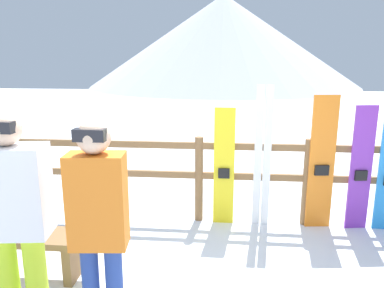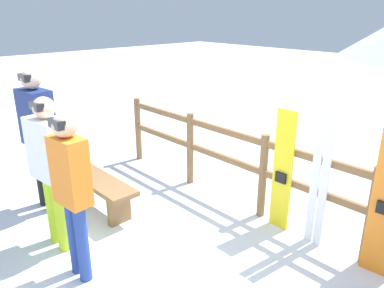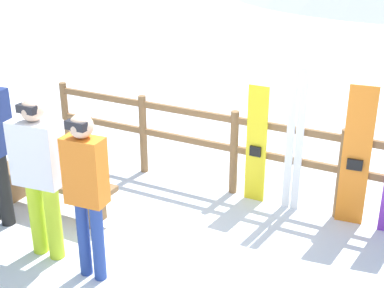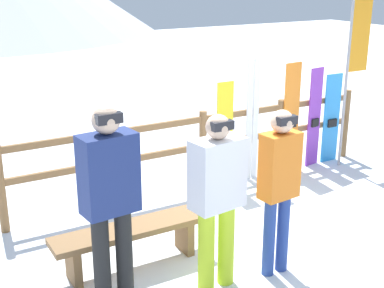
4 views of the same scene
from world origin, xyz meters
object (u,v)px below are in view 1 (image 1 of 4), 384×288
(person_orange, at_px, (99,221))
(snowboard_yellow, at_px, (224,167))
(ski_pair_white, at_px, (263,157))
(snowboard_purple, at_px, (361,169))
(snowboard_orange, at_px, (322,163))
(bench, at_px, (9,243))
(person_white, at_px, (15,215))

(person_orange, xyz_separation_m, snowboard_yellow, (0.80, 2.12, -0.25))
(snowboard_yellow, bearing_deg, ski_pair_white, 0.44)
(ski_pair_white, distance_m, snowboard_purple, 1.13)
(ski_pair_white, xyz_separation_m, snowboard_orange, (0.68, -0.00, -0.06))
(snowboard_orange, bearing_deg, ski_pair_white, 179.72)
(bench, distance_m, ski_pair_white, 2.80)
(person_white, distance_m, snowboard_yellow, 2.50)
(snowboard_yellow, bearing_deg, snowboard_purple, 0.00)
(person_orange, xyz_separation_m, ski_pair_white, (1.25, 2.13, -0.12))
(bench, relative_size, snowboard_yellow, 1.11)
(person_white, xyz_separation_m, snowboard_yellow, (1.42, 2.04, -0.23))
(snowboard_yellow, relative_size, snowboard_orange, 0.90)
(snowboard_orange, bearing_deg, bench, -156.70)
(person_orange, bearing_deg, person_white, 172.28)
(ski_pair_white, distance_m, snowboard_orange, 0.69)
(ski_pair_white, bearing_deg, snowboard_orange, -0.28)
(bench, height_order, snowboard_orange, snowboard_orange)
(ski_pair_white, height_order, snowboard_orange, ski_pair_white)
(person_white, height_order, snowboard_yellow, person_white)
(person_white, bearing_deg, person_orange, -7.72)
(person_orange, xyz_separation_m, person_white, (-0.62, 0.08, -0.02))
(person_orange, relative_size, ski_pair_white, 0.96)
(person_orange, bearing_deg, snowboard_orange, 47.72)
(ski_pair_white, bearing_deg, snowboard_yellow, -179.56)
(bench, xyz_separation_m, snowboard_orange, (3.09, 1.33, 0.46))
(bench, xyz_separation_m, person_orange, (1.16, -0.79, 0.64))
(bench, xyz_separation_m, ski_pair_white, (2.40, 1.33, 0.52))
(person_orange, height_order, snowboard_yellow, person_orange)
(ski_pair_white, relative_size, snowboard_purple, 1.15)
(snowboard_orange, bearing_deg, person_white, -141.39)
(person_white, height_order, snowboard_purple, person_white)
(bench, distance_m, snowboard_yellow, 2.39)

